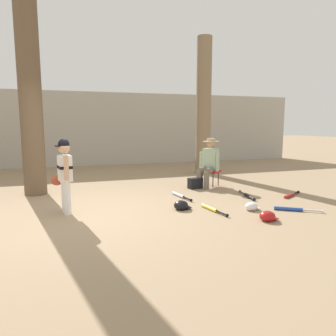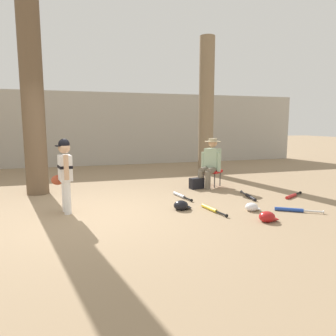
# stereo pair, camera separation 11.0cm
# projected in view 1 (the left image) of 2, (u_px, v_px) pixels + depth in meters

# --- Properties ---
(ground_plane) EXTENTS (60.00, 60.00, 0.00)m
(ground_plane) POSITION_uv_depth(u_px,v_px,m) (90.00, 216.00, 5.27)
(ground_plane) COLOR #937A5B
(concrete_back_wall) EXTENTS (18.00, 0.36, 2.72)m
(concrete_back_wall) POSITION_uv_depth(u_px,v_px,m) (76.00, 129.00, 11.41)
(concrete_back_wall) COLOR #ADA89E
(concrete_back_wall) RESTS_ON ground
(tree_near_player) EXTENTS (0.76, 0.76, 5.63)m
(tree_near_player) POSITION_uv_depth(u_px,v_px,m) (29.00, 83.00, 6.58)
(tree_near_player) COLOR brown
(tree_near_player) RESTS_ON ground
(tree_behind_spectator) EXTENTS (0.73, 0.73, 4.31)m
(tree_behind_spectator) POSITION_uv_depth(u_px,v_px,m) (203.00, 116.00, 9.64)
(tree_behind_spectator) COLOR #7F6B51
(tree_behind_spectator) RESTS_ON ground
(young_ballplayer) EXTENTS (0.40, 0.57, 1.31)m
(young_ballplayer) POSITION_uv_depth(u_px,v_px,m) (64.00, 171.00, 5.34)
(young_ballplayer) COLOR white
(young_ballplayer) RESTS_ON ground
(folding_stool) EXTENTS (0.56, 0.56, 0.41)m
(folding_stool) POSITION_uv_depth(u_px,v_px,m) (210.00, 172.00, 7.78)
(folding_stool) COLOR red
(folding_stool) RESTS_ON ground
(seated_spectator) EXTENTS (0.65, 0.60, 1.20)m
(seated_spectator) POSITION_uv_depth(u_px,v_px,m) (209.00, 161.00, 7.66)
(seated_spectator) COLOR #6B6051
(seated_spectator) RESTS_ON ground
(handbag_beside_stool) EXTENTS (0.37, 0.24, 0.26)m
(handbag_beside_stool) POSITION_uv_depth(u_px,v_px,m) (195.00, 183.00, 7.51)
(handbag_beside_stool) COLOR black
(handbag_beside_stool) RESTS_ON ground
(bat_blue_youth) EXTENTS (0.72, 0.50, 0.07)m
(bat_blue_youth) POSITION_uv_depth(u_px,v_px,m) (292.00, 209.00, 5.57)
(bat_blue_youth) COLOR #2347AD
(bat_blue_youth) RESTS_ON ground
(bat_yellow_trainer) EXTENTS (0.18, 0.75, 0.07)m
(bat_yellow_trainer) POSITION_uv_depth(u_px,v_px,m) (211.00, 209.00, 5.60)
(bat_yellow_trainer) COLOR yellow
(bat_yellow_trainer) RESTS_ON ground
(bat_red_barrel) EXTENTS (0.66, 0.40, 0.07)m
(bat_red_barrel) POSITION_uv_depth(u_px,v_px,m) (290.00, 195.00, 6.67)
(bat_red_barrel) COLOR red
(bat_red_barrel) RESTS_ON ground
(bat_black_composite) EXTENTS (0.19, 0.79, 0.07)m
(bat_black_composite) POSITION_uv_depth(u_px,v_px,m) (248.00, 196.00, 6.58)
(bat_black_composite) COLOR black
(bat_black_composite) RESTS_ON ground
(bat_aluminum_silver) EXTENTS (0.19, 0.76, 0.07)m
(bat_aluminum_silver) POSITION_uv_depth(u_px,v_px,m) (180.00, 196.00, 6.63)
(bat_aluminum_silver) COLOR #B7BCC6
(bat_aluminum_silver) RESTS_ON ground
(batting_helmet_black) EXTENTS (0.32, 0.24, 0.18)m
(batting_helmet_black) POSITION_uv_depth(u_px,v_px,m) (181.00, 205.00, 5.66)
(batting_helmet_black) COLOR black
(batting_helmet_black) RESTS_ON ground
(batting_helmet_white) EXTENTS (0.27, 0.21, 0.16)m
(batting_helmet_white) POSITION_uv_depth(u_px,v_px,m) (251.00, 207.00, 5.61)
(batting_helmet_white) COLOR silver
(batting_helmet_white) RESTS_ON ground
(batting_helmet_red) EXTENTS (0.31, 0.24, 0.18)m
(batting_helmet_red) POSITION_uv_depth(u_px,v_px,m) (267.00, 216.00, 4.99)
(batting_helmet_red) COLOR #A81919
(batting_helmet_red) RESTS_ON ground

